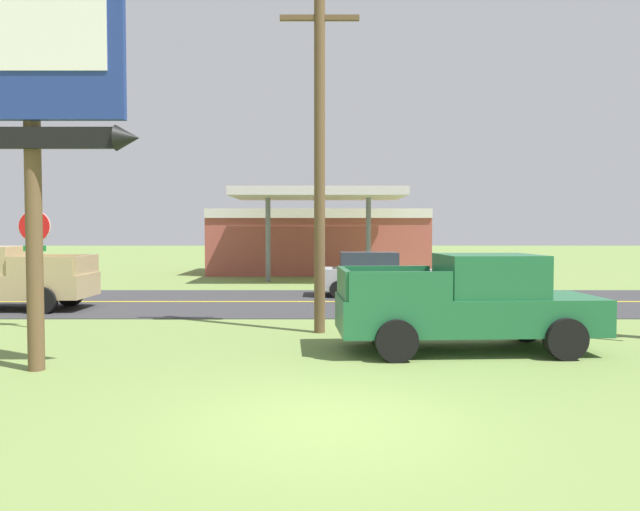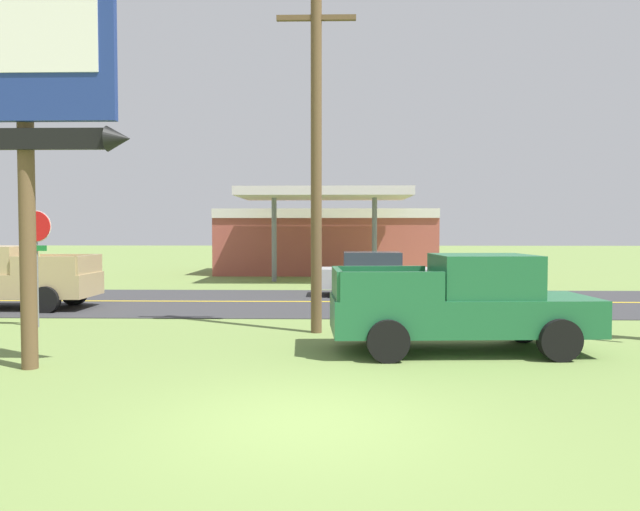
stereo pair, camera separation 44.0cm
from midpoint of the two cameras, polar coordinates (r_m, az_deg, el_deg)
ground_plane at (r=8.07m, az=0.15°, el=-15.30°), size 180.00×180.00×0.00m
road_asphalt at (r=20.83m, az=0.95°, el=-4.36°), size 140.00×8.00×0.02m
road_centre_line at (r=20.83m, az=0.95°, el=-4.32°), size 126.00×0.20×0.01m
motel_sign at (r=11.88m, az=-24.92°, el=13.83°), size 3.58×0.54×6.98m
stop_sign at (r=16.81m, az=-24.33°, el=0.72°), size 0.80×0.08×2.95m
utility_pole at (r=14.70m, az=0.52°, el=11.13°), size 2.08×0.26×8.73m
gas_station at (r=34.80m, az=0.93°, el=1.53°), size 12.00×11.50×4.40m
pickup_green_parked_on_lawn at (r=12.73m, az=14.25°, el=-4.40°), size 5.30×2.46×1.96m
pickup_tan_on_road at (r=21.24m, az=-26.63°, el=-1.90°), size 5.20×2.24×1.96m
car_silver_near_lane at (r=22.81m, az=5.70°, el=-1.71°), size 4.20×2.00×1.64m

